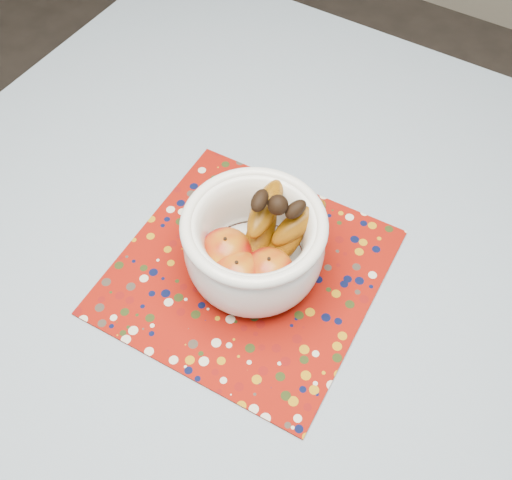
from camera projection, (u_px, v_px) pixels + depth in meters
table at (264, 309)px, 0.98m from camera, size 1.20×1.20×0.75m
tablecloth at (265, 284)px, 0.92m from camera, size 1.32×1.32×0.01m
placemat at (247, 271)px, 0.92m from camera, size 0.40×0.40×0.00m
fruit_bowl at (259, 244)px, 0.86m from camera, size 0.21×0.21×0.17m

